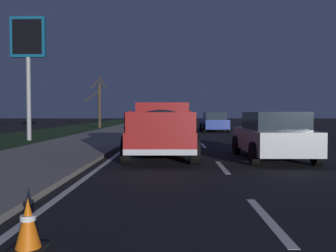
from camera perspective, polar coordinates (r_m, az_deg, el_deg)
ground at (r=27.33m, az=3.76°, el=-1.14°), size 144.00×144.00×0.00m
sidewalk_shoulder at (r=27.64m, az=-8.12°, el=-1.00°), size 108.00×4.00×0.12m
grass_verge at (r=28.86m, az=-17.97°, el=-1.06°), size 108.00×6.00×0.01m
lane_markings at (r=29.27m, az=-1.42°, el=-0.92°), size 108.00×3.54×0.01m
pickup_truck at (r=12.83m, az=-0.90°, el=-0.36°), size 5.44×2.32×1.87m
sedan_black at (r=26.63m, az=-0.40°, el=0.47°), size 4.42×2.05×1.54m
sedan_blue at (r=29.75m, az=7.03°, el=0.62°), size 4.44×2.08×1.54m
sedan_silver at (r=12.63m, az=15.58°, el=-1.37°), size 4.41×2.04×1.54m
gas_price_sign at (r=22.17m, az=-20.50°, el=11.07°), size 0.27×1.90×6.73m
bare_tree_far at (r=37.65m, az=-10.41°, el=3.40°), size 0.98×2.22×5.15m
traffic_cone_near at (r=4.55m, az=-20.49°, el=-13.86°), size 0.36×0.36×0.58m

